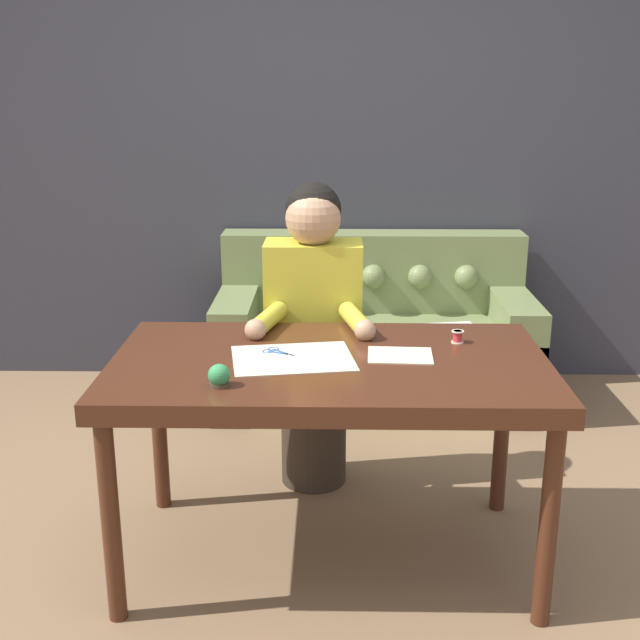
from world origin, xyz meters
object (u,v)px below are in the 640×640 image
at_px(dining_table, 330,379).
at_px(pin_cushion, 219,376).
at_px(couch, 373,342).
at_px(person, 313,334).
at_px(scissors, 282,353).
at_px(thread_spool, 457,337).

relative_size(dining_table, pin_cushion, 20.86).
height_order(couch, pin_cushion, couch).
bearing_deg(dining_table, pin_cushion, -142.72).
bearing_deg(person, dining_table, -83.11).
distance_m(dining_table, pin_cushion, 0.44).
bearing_deg(person, scissors, -99.97).
xyz_separation_m(dining_table, thread_spool, (0.46, 0.18, 0.10)).
xyz_separation_m(person, thread_spool, (0.53, -0.40, 0.12)).
bearing_deg(couch, thread_spool, -80.44).
relative_size(scissors, pin_cushion, 3.00).
bearing_deg(pin_cushion, thread_spool, 28.90).
bearing_deg(scissors, dining_table, -15.35).
relative_size(dining_table, thread_spool, 33.14).
distance_m(dining_table, couch, 1.62).
distance_m(couch, scissors, 1.63).
distance_m(couch, pin_cushion, 1.97).
bearing_deg(scissors, thread_spool, 12.40).
height_order(thread_spool, pin_cushion, pin_cushion).
height_order(person, thread_spool, person).
relative_size(couch, person, 1.28).
distance_m(thread_spool, pin_cushion, 0.92).
relative_size(thread_spool, pin_cushion, 0.63).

